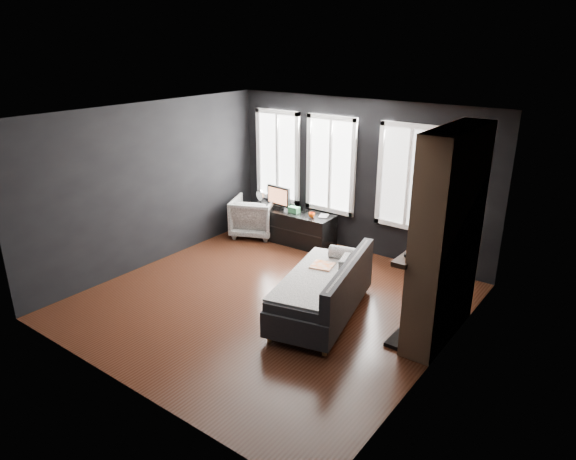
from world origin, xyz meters
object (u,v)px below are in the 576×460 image
Objects in this scene: book at (320,210)px; sofa at (322,287)px; mantel_vase at (441,225)px; armchair at (254,215)px; media_console at (290,226)px; mug at (312,214)px; monitor at (279,196)px.

sofa is at bearing -55.86° from book.
mantel_vase reaches higher than sofa.
armchair is 0.47× the size of media_console.
mug is (0.54, -0.07, 0.36)m from media_console.
armchair is at bearing -170.00° from media_console.
sofa reaches higher than book.
mug reaches higher than media_console.
mantel_vase is (3.25, -1.06, 1.03)m from media_console.
mantel_vase is at bearing 143.19° from armchair.
monitor is at bearing -174.68° from book.
media_console is at bearing 172.15° from mug.
armchair is 0.67m from monitor.
mug is 2.96m from mantel_vase.
armchair is 1.51× the size of monitor.
monitor is at bearing -179.60° from media_console.
sofa is at bearing -142.72° from mantel_vase.
armchair reaches higher than mug.
mantel_vase is (2.71, -0.98, 0.67)m from mug.
sofa is 2.43m from mug.
sofa is 2.43× the size of armchair.
mantel_vase is at bearing -19.93° from mug.
monitor is at bearing 125.56° from sofa.
sofa reaches higher than media_console.
armchair is at bearing -170.51° from book.
media_console is at bearing -173.36° from book.
monitor reaches higher than book.
monitor is 4.93× the size of mug.
mantel_vase is at bearing 23.93° from sofa.
book is at bearing 10.67° from monitor.
sofa is 18.07× the size of mug.
mantel_vase reaches higher than book.
armchair is 3.88× the size of mantel_vase.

